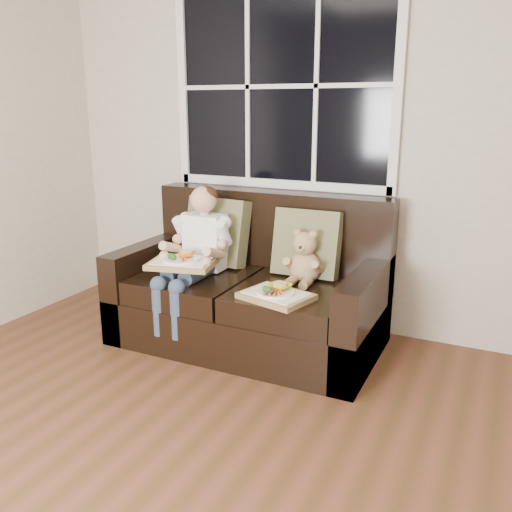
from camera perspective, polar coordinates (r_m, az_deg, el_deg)
The scene contains 9 objects.
room_walls at distance 1.42m, azimuth -18.47°, elevation 17.56°, with size 4.52×5.02×2.71m.
window_back at distance 3.82m, azimuth 2.74°, elevation 17.40°, with size 1.62×0.04×1.37m.
loveseat at distance 3.61m, azimuth -0.42°, elevation -4.15°, with size 1.70×0.92×0.96m.
pillow_left at distance 3.79m, azimuth -4.12°, elevation 2.62°, with size 0.48×0.26×0.47m.
pillow_right at distance 3.52m, azimuth 5.37°, elevation 1.35°, with size 0.44×0.20×0.45m.
child at distance 3.57m, azimuth -6.18°, elevation 1.20°, with size 0.39×0.60×0.88m.
teddy_bear at distance 3.40m, azimuth 5.11°, elevation -0.48°, with size 0.21×0.26×0.35m.
tray_left at distance 3.45m, azimuth -7.77°, elevation -0.60°, with size 0.46×0.39×0.09m.
tray_right at distance 3.12m, azimuth 2.16°, elevation -4.04°, with size 0.45×0.38×0.09m.
Camera 1 is at (0.97, -1.03, 1.53)m, focal length 38.00 mm.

